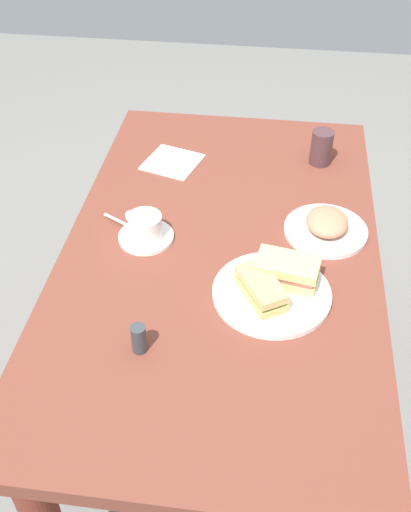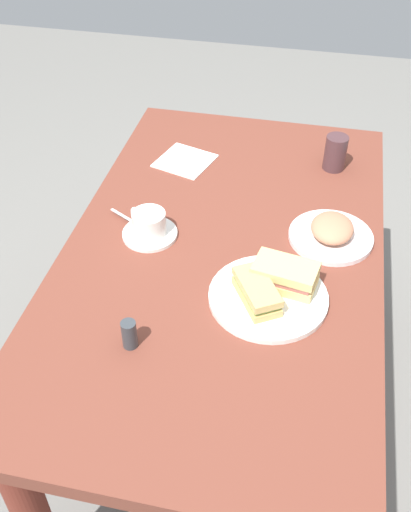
{
  "view_description": "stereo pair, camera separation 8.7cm",
  "coord_description": "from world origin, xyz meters",
  "views": [
    {
      "loc": [
        -1.13,
        -0.11,
        1.67
      ],
      "look_at": [
        -0.07,
        0.03,
        0.73
      ],
      "focal_mm": 42.09,
      "sensor_mm": 36.0,
      "label": 1
    },
    {
      "loc": [
        -1.12,
        -0.2,
        1.67
      ],
      "look_at": [
        -0.07,
        0.03,
        0.73
      ],
      "focal_mm": 42.09,
      "sensor_mm": 36.0,
      "label": 2
    }
  ],
  "objects": [
    {
      "name": "ground_plane",
      "position": [
        0.0,
        0.0,
        0.0
      ],
      "size": [
        6.0,
        6.0,
        0.0
      ],
      "primitive_type": "plane",
      "color": "slate"
    },
    {
      "name": "dining_table",
      "position": [
        0.0,
        0.0,
        0.58
      ],
      "size": [
        1.34,
        0.78,
        0.7
      ],
      "color": "brown",
      "rests_on": "ground_plane"
    },
    {
      "name": "sandwich_plate",
      "position": [
        -0.15,
        -0.13,
        0.71
      ],
      "size": [
        0.27,
        0.27,
        0.01
      ],
      "primitive_type": "cylinder",
      "color": "white",
      "rests_on": "dining_table"
    },
    {
      "name": "sandwich_front",
      "position": [
        -0.17,
        -0.11,
        0.74
      ],
      "size": [
        0.15,
        0.13,
        0.05
      ],
      "color": "tan",
      "rests_on": "sandwich_plate"
    },
    {
      "name": "sandwich_back",
      "position": [
        -0.11,
        -0.16,
        0.75
      ],
      "size": [
        0.11,
        0.16,
        0.06
      ],
      "color": "#DCC072",
      "rests_on": "sandwich_plate"
    },
    {
      "name": "coffee_saucer",
      "position": [
        0.01,
        0.19,
        0.71
      ],
      "size": [
        0.14,
        0.14,
        0.01
      ],
      "primitive_type": "cylinder",
      "color": "white",
      "rests_on": "dining_table"
    },
    {
      "name": "coffee_cup",
      "position": [
        0.01,
        0.19,
        0.74
      ],
      "size": [
        0.09,
        0.1,
        0.06
      ],
      "color": "white",
      "rests_on": "coffee_saucer"
    },
    {
      "name": "spoon",
      "position": [
        0.05,
        0.26,
        0.71
      ],
      "size": [
        0.06,
        0.09,
        0.01
      ],
      "color": "silver",
      "rests_on": "coffee_saucer"
    },
    {
      "name": "side_plate",
      "position": [
        0.09,
        -0.26,
        0.71
      ],
      "size": [
        0.21,
        0.21,
        0.01
      ],
      "primitive_type": "cylinder",
      "color": "white",
      "rests_on": "dining_table"
    },
    {
      "name": "side_food_pile",
      "position": [
        0.09,
        -0.26,
        0.74
      ],
      "size": [
        0.13,
        0.11,
        0.04
      ],
      "primitive_type": "ellipsoid",
      "color": "#B87857",
      "rests_on": "side_plate"
    },
    {
      "name": "napkin",
      "position": [
        0.37,
        0.19,
        0.7
      ],
      "size": [
        0.19,
        0.19,
        0.0
      ],
      "primitive_type": "cube",
      "rotation": [
        0.0,
        0.0,
        -0.29
      ],
      "color": "white",
      "rests_on": "dining_table"
    },
    {
      "name": "salt_shaker",
      "position": [
        -0.35,
        0.13,
        0.74
      ],
      "size": [
        0.03,
        0.03,
        0.07
      ],
      "primitive_type": "cylinder",
      "color": "#33383D",
      "rests_on": "dining_table"
    },
    {
      "name": "drinking_glass",
      "position": [
        0.43,
        -0.25,
        0.75
      ],
      "size": [
        0.06,
        0.06,
        0.1
      ],
      "primitive_type": "cylinder",
      "color": "#482E31",
      "rests_on": "dining_table"
    }
  ]
}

